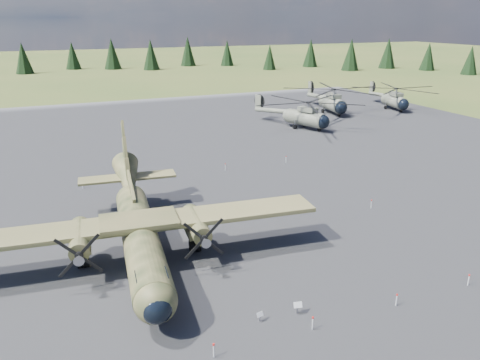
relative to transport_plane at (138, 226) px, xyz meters
name	(u,v)px	position (x,y,z in m)	size (l,w,h in m)	color
ground	(204,239)	(5.34, 0.92, -2.49)	(500.00, 500.00, 0.00)	brown
apron	(172,197)	(5.34, 10.92, -2.49)	(120.00, 120.00, 0.04)	#58585D
transport_plane	(138,226)	(0.00, 0.00, 0.00)	(26.38, 23.87, 8.68)	#313B20
helicopter_near	(305,109)	(32.82, 32.14, 0.66)	(22.79, 22.79, 4.44)	gray
helicopter_mid	(333,96)	(43.81, 41.12, 0.84)	(20.98, 22.91, 4.71)	gray
helicopter_far	(395,94)	(57.01, 39.73, 0.55)	(19.87, 21.14, 4.29)	gray
info_placard_left	(260,315)	(4.88, -10.72, -2.07)	(0.43, 0.25, 0.63)	gray
info_placard_right	(298,306)	(7.30, -10.92, -1.96)	(0.55, 0.32, 0.81)	gray
barrier_fence	(199,234)	(4.87, 0.84, -1.99)	(33.12, 29.62, 0.85)	silver
treeline	(242,178)	(8.61, 0.78, 2.28)	(290.23, 288.69, 10.73)	black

